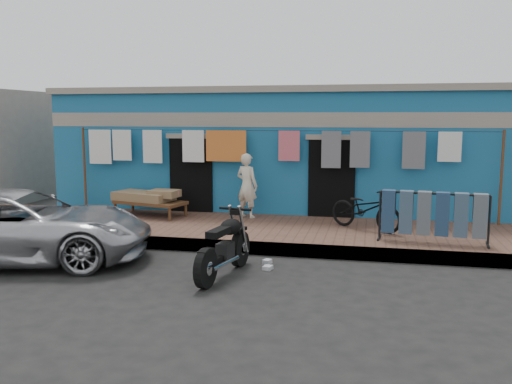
# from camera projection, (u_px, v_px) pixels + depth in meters

# --- Properties ---
(ground) EXTENTS (80.00, 80.00, 0.00)m
(ground) POSITION_uv_depth(u_px,v_px,m) (230.00, 277.00, 8.93)
(ground) COLOR black
(ground) RESTS_ON ground
(sidewalk) EXTENTS (28.00, 3.00, 0.25)m
(sidewalk) POSITION_uv_depth(u_px,v_px,m) (266.00, 232.00, 11.81)
(sidewalk) COLOR brown
(sidewalk) RESTS_ON ground
(curb) EXTENTS (28.00, 0.10, 0.25)m
(curb) POSITION_uv_depth(u_px,v_px,m) (251.00, 248.00, 10.41)
(curb) COLOR gray
(curb) RESTS_ON ground
(building) EXTENTS (12.20, 5.20, 3.36)m
(building) POSITION_uv_depth(u_px,v_px,m) (293.00, 150.00, 15.46)
(building) COLOR #1F6391
(building) RESTS_ON ground
(clothesline) EXTENTS (10.06, 0.06, 2.10)m
(clothesline) POSITION_uv_depth(u_px,v_px,m) (252.00, 151.00, 12.91)
(clothesline) COLOR brown
(clothesline) RESTS_ON sidewalk
(car) EXTENTS (5.23, 3.43, 1.36)m
(car) POSITION_uv_depth(u_px,v_px,m) (19.00, 225.00, 9.81)
(car) COLOR #BABABF
(car) RESTS_ON ground
(seated_person) EXTENTS (0.65, 0.55, 1.52)m
(seated_person) POSITION_uv_depth(u_px,v_px,m) (247.00, 186.00, 12.78)
(seated_person) COLOR beige
(seated_person) RESTS_ON sidewalk
(bicycle) EXTENTS (1.73, 1.39, 1.09)m
(bicycle) POSITION_uv_depth(u_px,v_px,m) (366.00, 204.00, 11.42)
(bicycle) COLOR black
(bicycle) RESTS_ON sidewalk
(motorcycle) EXTENTS (1.14, 1.86, 1.08)m
(motorcycle) POSITION_uv_depth(u_px,v_px,m) (224.00, 245.00, 8.92)
(motorcycle) COLOR black
(motorcycle) RESTS_ON ground
(charpoy) EXTENTS (2.24, 1.75, 0.61)m
(charpoy) POSITION_uv_depth(u_px,v_px,m) (150.00, 203.00, 13.06)
(charpoy) COLOR brown
(charpoy) RESTS_ON sidewalk
(jeans_rack) EXTENTS (2.18, 0.89, 1.00)m
(jeans_rack) POSITION_uv_depth(u_px,v_px,m) (433.00, 216.00, 10.29)
(jeans_rack) COLOR black
(jeans_rack) RESTS_ON sidewalk
(litter_a) EXTENTS (0.20, 0.17, 0.08)m
(litter_a) POSITION_uv_depth(u_px,v_px,m) (202.00, 254.00, 10.27)
(litter_a) COLOR silver
(litter_a) RESTS_ON ground
(litter_b) EXTENTS (0.17, 0.19, 0.08)m
(litter_b) POSITION_uv_depth(u_px,v_px,m) (267.00, 262.00, 9.74)
(litter_b) COLOR silver
(litter_b) RESTS_ON ground
(litter_c) EXTENTS (0.17, 0.20, 0.07)m
(litter_c) POSITION_uv_depth(u_px,v_px,m) (268.00, 268.00, 9.38)
(litter_c) COLOR silver
(litter_c) RESTS_ON ground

